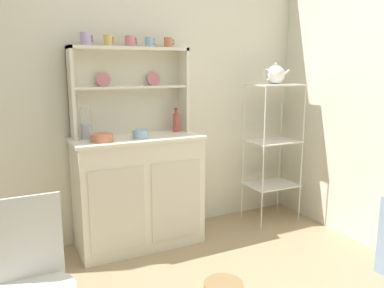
% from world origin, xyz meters
% --- Properties ---
extents(wall_back, '(3.84, 0.05, 2.50)m').
position_xyz_m(wall_back, '(0.00, 1.62, 1.25)').
color(wall_back, silver).
rests_on(wall_back, ground).
extents(hutch_cabinet, '(1.00, 0.45, 0.89)m').
position_xyz_m(hutch_cabinet, '(-0.03, 1.37, 0.46)').
color(hutch_cabinet, silver).
rests_on(hutch_cabinet, ground).
extents(hutch_shelf_unit, '(0.93, 0.18, 0.68)m').
position_xyz_m(hutch_shelf_unit, '(-0.03, 1.53, 1.29)').
color(hutch_shelf_unit, silver).
rests_on(hutch_shelf_unit, hutch_cabinet).
extents(bakers_rack, '(0.45, 0.33, 1.27)m').
position_xyz_m(bakers_rack, '(1.25, 1.32, 0.79)').
color(bakers_rack, silver).
rests_on(bakers_rack, ground).
extents(wire_chair, '(0.36, 0.36, 0.85)m').
position_xyz_m(wire_chair, '(-0.91, 0.27, 0.52)').
color(wire_chair, white).
rests_on(wire_chair, ground).
extents(cup_lilac_0, '(0.09, 0.08, 0.09)m').
position_xyz_m(cup_lilac_0, '(-0.36, 1.49, 1.62)').
color(cup_lilac_0, '#B79ECC').
rests_on(cup_lilac_0, hutch_shelf_unit).
extents(cup_gold_1, '(0.08, 0.06, 0.08)m').
position_xyz_m(cup_gold_1, '(-0.20, 1.49, 1.61)').
color(cup_gold_1, '#DBB760').
rests_on(cup_gold_1, hutch_shelf_unit).
extents(cup_rose_2, '(0.09, 0.08, 0.08)m').
position_xyz_m(cup_rose_2, '(-0.03, 1.49, 1.61)').
color(cup_rose_2, '#D17A84').
rests_on(cup_rose_2, hutch_shelf_unit).
extents(cup_sky_3, '(0.08, 0.07, 0.08)m').
position_xyz_m(cup_sky_3, '(0.13, 1.49, 1.61)').
color(cup_sky_3, '#8EB2D1').
rests_on(cup_sky_3, hutch_shelf_unit).
extents(cup_terracotta_4, '(0.08, 0.07, 0.08)m').
position_xyz_m(cup_terracotta_4, '(0.29, 1.49, 1.61)').
color(cup_terracotta_4, '#C67556').
rests_on(cup_terracotta_4, hutch_shelf_unit).
extents(bowl_mixing_large, '(0.16, 0.16, 0.06)m').
position_xyz_m(bowl_mixing_large, '(-0.32, 1.29, 0.92)').
color(bowl_mixing_large, '#C67556').
rests_on(bowl_mixing_large, hutch_cabinet).
extents(bowl_floral_medium, '(0.12, 0.12, 0.06)m').
position_xyz_m(bowl_floral_medium, '(-0.03, 1.29, 0.92)').
color(bowl_floral_medium, '#8EB2D1').
rests_on(bowl_floral_medium, hutch_cabinet).
extents(jam_bottle, '(0.05, 0.05, 0.20)m').
position_xyz_m(jam_bottle, '(0.34, 1.45, 0.97)').
color(jam_bottle, '#B74C47').
rests_on(jam_bottle, hutch_cabinet).
extents(utensil_jar, '(0.08, 0.08, 0.24)m').
position_xyz_m(utensil_jar, '(-0.40, 1.45, 0.95)').
color(utensil_jar, '#B2B7C6').
rests_on(utensil_jar, hutch_cabinet).
extents(porcelain_teapot, '(0.25, 0.16, 0.19)m').
position_xyz_m(porcelain_teapot, '(1.25, 1.32, 1.35)').
color(porcelain_teapot, white).
rests_on(porcelain_teapot, bakers_rack).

